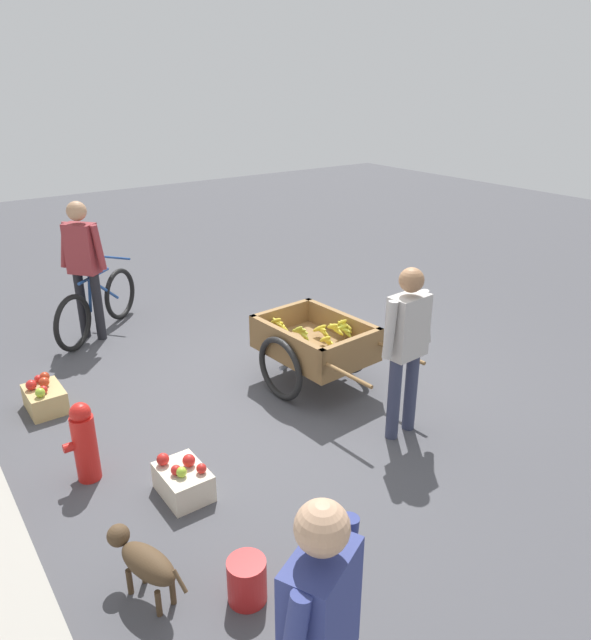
% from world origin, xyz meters
% --- Properties ---
extents(ground_plane, '(24.00, 24.00, 0.00)m').
position_xyz_m(ground_plane, '(0.00, 0.00, 0.00)').
color(ground_plane, '#47474C').
extents(fruit_cart, '(1.70, 0.98, 0.71)m').
position_xyz_m(fruit_cart, '(-0.06, -0.35, 0.44)').
color(fruit_cart, olive).
rests_on(fruit_cart, ground).
extents(vendor_person, '(0.22, 0.58, 1.52)m').
position_xyz_m(vendor_person, '(-1.20, -0.43, 0.90)').
color(vendor_person, '#333851').
rests_on(vendor_person, ground).
extents(bicycle, '(1.08, 1.33, 0.85)m').
position_xyz_m(bicycle, '(2.52, 0.98, 0.35)').
color(bicycle, black).
rests_on(bicycle, ground).
extents(cyclist_person, '(0.42, 0.42, 1.65)m').
position_xyz_m(cyclist_person, '(2.42, 1.10, 0.99)').
color(cyclist_person, black).
rests_on(cyclist_person, ground).
extents(dog, '(0.65, 0.30, 0.40)m').
position_xyz_m(dog, '(-1.58, 2.09, 0.27)').
color(dog, '#4C3823').
rests_on(dog, ground).
extents(fire_hydrant, '(0.25, 0.25, 0.67)m').
position_xyz_m(fire_hydrant, '(-0.24, 2.01, 0.33)').
color(fire_hydrant, red).
rests_on(fire_hydrant, ground).
extents(plastic_bucket, '(0.24, 0.24, 0.28)m').
position_xyz_m(plastic_bucket, '(-1.96, 1.61, 0.14)').
color(plastic_bucket, '#B21E1E').
rests_on(plastic_bucket, ground).
extents(apple_crate, '(0.44, 0.32, 0.32)m').
position_xyz_m(apple_crate, '(1.03, 2.01, 0.13)').
color(apple_crate, tan).
rests_on(apple_crate, ground).
extents(mixed_fruit_crate, '(0.44, 0.32, 0.32)m').
position_xyz_m(mixed_fruit_crate, '(-0.85, 1.49, 0.12)').
color(mixed_fruit_crate, beige).
rests_on(mixed_fruit_crate, ground).
extents(bystander_person, '(0.33, 0.53, 1.54)m').
position_xyz_m(bystander_person, '(-3.00, 1.88, 0.92)').
color(bystander_person, '#4C4742').
rests_on(bystander_person, ground).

